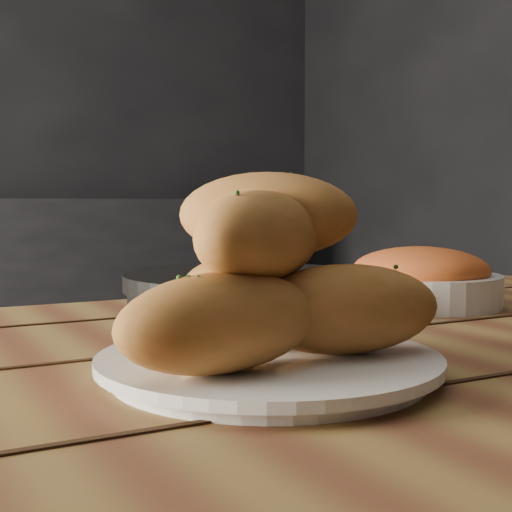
{
  "coord_description": "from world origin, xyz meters",
  "views": [
    {
      "loc": [
        -0.01,
        -1.18,
        0.88
      ],
      "look_at": [
        0.25,
        -0.7,
        0.84
      ],
      "focal_mm": 50.0,
      "sensor_mm": 36.0,
      "label": 1
    }
  ],
  "objects": [
    {
      "name": "plate",
      "position": [
        0.25,
        -0.72,
        0.76
      ],
      "size": [
        0.26,
        0.26,
        0.02
      ],
      "color": "white",
      "rests_on": "table"
    },
    {
      "name": "skillet",
      "position": [
        0.4,
        -0.41,
        0.77
      ],
      "size": [
        0.43,
        0.31,
        0.05
      ],
      "color": "black",
      "rests_on": "table"
    },
    {
      "name": "bowl",
      "position": [
        0.61,
        -0.48,
        0.78
      ],
      "size": [
        0.21,
        0.21,
        0.08
      ],
      "color": "white",
      "rests_on": "table"
    },
    {
      "name": "bread_rolls",
      "position": [
        0.25,
        -0.72,
        0.83
      ],
      "size": [
        0.27,
        0.22,
        0.14
      ],
      "color": "#B86833",
      "rests_on": "plate"
    },
    {
      "name": "table",
      "position": [
        0.22,
        -0.7,
        0.66
      ],
      "size": [
        1.57,
        0.91,
        0.75
      ],
      "color": "brown",
      "rests_on": "ground"
    }
  ]
}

